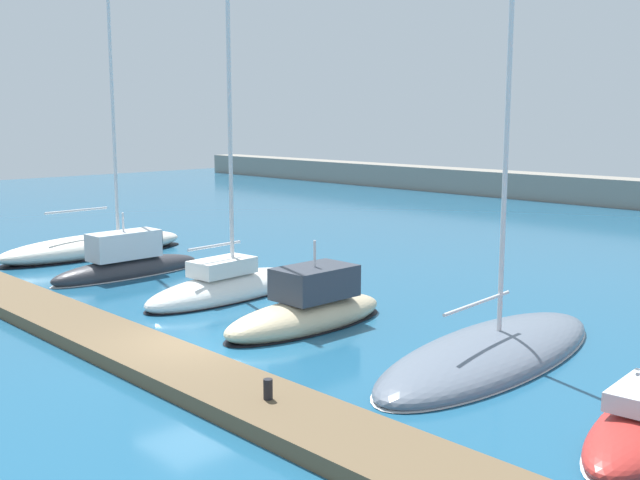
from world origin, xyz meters
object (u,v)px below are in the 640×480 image
object	(u,v)px
sailboat_white_third	(228,287)
motorboat_sand_fourth	(308,310)
dock_bollard	(268,389)
sailboat_ivory_nearest	(94,245)
motorboat_charcoal_second	(128,264)
sailboat_slate_fifth	(492,352)

from	to	relation	value
sailboat_white_third	motorboat_sand_fourth	world-z (taller)	sailboat_white_third
dock_bollard	motorboat_sand_fourth	bearing A→B (deg)	130.46
sailboat_ivory_nearest	motorboat_charcoal_second	xyz separation A→B (m)	(5.17, -1.24, 0.01)
motorboat_charcoal_second	sailboat_white_third	bearing A→B (deg)	-83.62
sailboat_white_third	sailboat_slate_fifth	world-z (taller)	sailboat_slate_fifth
sailboat_slate_fifth	dock_bollard	world-z (taller)	sailboat_slate_fifth
motorboat_sand_fourth	sailboat_slate_fifth	world-z (taller)	sailboat_slate_fifth
sailboat_ivory_nearest	sailboat_white_third	distance (m)	10.73
motorboat_sand_fourth	sailboat_slate_fifth	bearing A→B (deg)	-77.39
motorboat_sand_fourth	dock_bollard	world-z (taller)	motorboat_sand_fourth
motorboat_charcoal_second	motorboat_sand_fourth	size ratio (longest dim) A/B	1.08
dock_bollard	sailboat_ivory_nearest	bearing A→B (deg)	162.42
motorboat_charcoal_second	dock_bollard	xyz separation A→B (m)	(14.90, -5.12, 0.13)
sailboat_white_third	dock_bollard	xyz separation A→B (m)	(9.36, -5.93, 0.26)
sailboat_ivory_nearest	sailboat_slate_fifth	bearing A→B (deg)	-91.64
sailboat_ivory_nearest	sailboat_white_third	xyz separation A→B (m)	(10.72, -0.43, -0.12)
motorboat_charcoal_second	sailboat_white_third	world-z (taller)	sailboat_white_third
sailboat_ivory_nearest	dock_bollard	xyz separation A→B (m)	(20.07, -6.36, 0.14)
motorboat_sand_fourth	sailboat_slate_fifth	distance (m)	5.81
sailboat_white_third	motorboat_charcoal_second	bearing A→B (deg)	92.94
sailboat_slate_fifth	dock_bollard	distance (m)	6.78
dock_bollard	sailboat_white_third	bearing A→B (deg)	147.62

